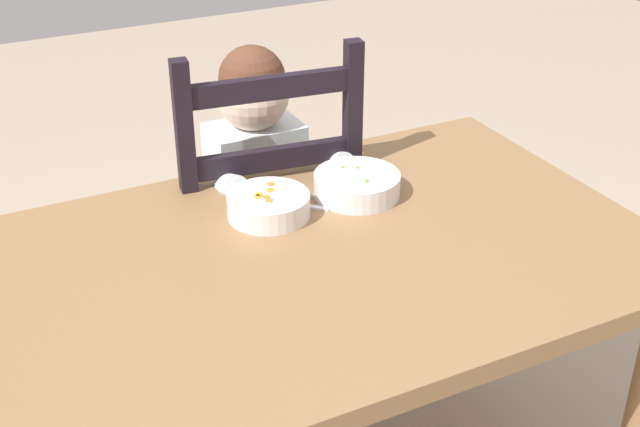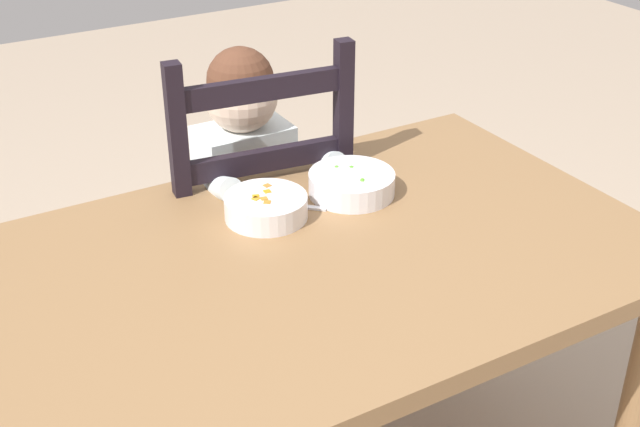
# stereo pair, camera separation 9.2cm
# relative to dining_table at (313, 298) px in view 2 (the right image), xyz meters

# --- Properties ---
(dining_table) EXTENTS (1.33, 0.84, 0.72)m
(dining_table) POSITION_rel_dining_table_xyz_m (0.00, 0.00, 0.00)
(dining_table) COLOR olive
(dining_table) RESTS_ON ground
(dining_chair) EXTENTS (0.47, 0.47, 1.02)m
(dining_chair) POSITION_rel_dining_table_xyz_m (0.08, 0.47, -0.14)
(dining_chair) COLOR black
(dining_chair) RESTS_ON ground
(child_figure) EXTENTS (0.32, 0.31, 0.98)m
(child_figure) POSITION_rel_dining_table_xyz_m (0.09, 0.46, 0.03)
(child_figure) COLOR silver
(child_figure) RESTS_ON ground
(bowl_of_peas) EXTENTS (0.19, 0.19, 0.05)m
(bowl_of_peas) POSITION_rel_dining_table_xyz_m (0.19, 0.17, 0.13)
(bowl_of_peas) COLOR white
(bowl_of_peas) RESTS_ON dining_table
(bowl_of_carrots) EXTENTS (0.17, 0.17, 0.05)m
(bowl_of_carrots) POSITION_rel_dining_table_xyz_m (-0.01, 0.17, 0.13)
(bowl_of_carrots) COLOR white
(bowl_of_carrots) RESTS_ON dining_table
(spoon) EXTENTS (0.11, 0.11, 0.01)m
(spoon) POSITION_rel_dining_table_xyz_m (0.04, 0.20, 0.11)
(spoon) COLOR silver
(spoon) RESTS_ON dining_table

